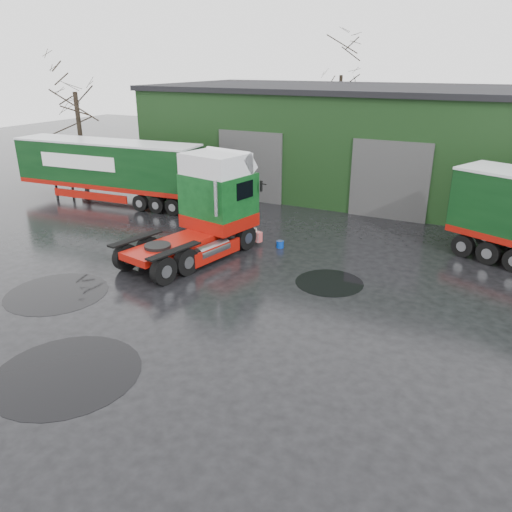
{
  "coord_description": "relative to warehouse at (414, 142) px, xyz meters",
  "views": [
    {
      "loc": [
        7.26,
        -11.46,
        7.66
      ],
      "look_at": [
        0.36,
        2.16,
        1.7
      ],
      "focal_mm": 35.0,
      "sensor_mm": 36.0,
      "label": 1
    }
  ],
  "objects": [
    {
      "name": "tree_left",
      "position": [
        -19.0,
        -8.0,
        1.09
      ],
      "size": [
        4.4,
        4.4,
        8.5
      ],
      "primitive_type": null,
      "color": "black",
      "rests_on": "ground"
    },
    {
      "name": "wash_bucket",
      "position": [
        -3.13,
        -12.55,
        -3.0
      ],
      "size": [
        0.39,
        0.39,
        0.31
      ],
      "primitive_type": "cylinder",
      "rotation": [
        0.0,
        0.0,
        -0.21
      ],
      "color": "#072F9F",
      "rests_on": "ground"
    },
    {
      "name": "puddle_2",
      "position": [
        -8.27,
        -20.39,
        -3.15
      ],
      "size": [
        3.55,
        3.55,
        0.01
      ],
      "primitive_type": "cylinder",
      "color": "black",
      "rests_on": "ground"
    },
    {
      "name": "puddle_0",
      "position": [
        -4.19,
        -23.82,
        -3.15
      ],
      "size": [
        3.87,
        3.87,
        0.01
      ],
      "primitive_type": "cylinder",
      "color": "black",
      "rests_on": "ground"
    },
    {
      "name": "ground",
      "position": [
        -2.0,
        -20.0,
        -3.16
      ],
      "size": [
        100.0,
        100.0,
        0.0
      ],
      "primitive_type": "plane",
      "color": "black"
    },
    {
      "name": "puddle_1",
      "position": [
        0.06,
        -15.16,
        -3.15
      ],
      "size": [
        2.53,
        2.53,
        0.01
      ],
      "primitive_type": "cylinder",
      "color": "black",
      "rests_on": "ground"
    },
    {
      "name": "hero_tractor",
      "position": [
        -5.93,
        -15.5,
        -1.06
      ],
      "size": [
        4.16,
        7.2,
        4.2
      ],
      "primitive_type": null,
      "rotation": [
        0.0,
        0.0,
        -0.2
      ],
      "color": "#0D4318",
      "rests_on": "ground"
    },
    {
      "name": "warehouse",
      "position": [
        0.0,
        0.0,
        0.0
      ],
      "size": [
        32.4,
        12.4,
        6.3
      ],
      "color": "black",
      "rests_on": "ground"
    },
    {
      "name": "trailer_left",
      "position": [
        -15.15,
        -10.0,
        -1.38
      ],
      "size": [
        11.58,
        3.16,
        3.55
      ],
      "primitive_type": null,
      "rotation": [
        0.0,
        0.0,
        1.64
      ],
      "color": "silver",
      "rests_on": "ground"
    },
    {
      "name": "tree_back_a",
      "position": [
        -8.0,
        10.0,
        1.59
      ],
      "size": [
        4.4,
        4.4,
        9.5
      ],
      "primitive_type": null,
      "color": "black",
      "rests_on": "ground"
    }
  ]
}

